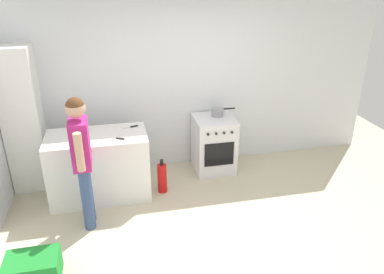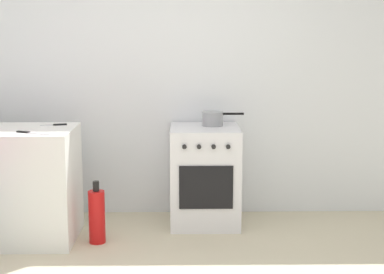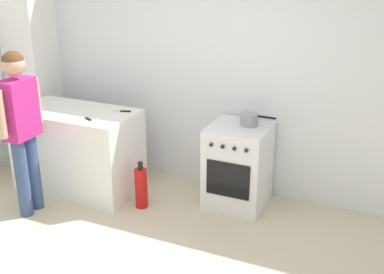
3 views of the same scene
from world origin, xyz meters
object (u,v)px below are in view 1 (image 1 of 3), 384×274
object	(u,v)px
oven_left	(214,144)
fire_extinguisher	(162,178)
larder_cabinet	(23,121)
pot	(218,112)
knife_chef	(127,139)
person	(81,153)
recycling_crate_lower	(33,269)
knife_paring	(132,127)

from	to	relation	value
oven_left	fire_extinguisher	xyz separation A→B (m)	(-0.87, -0.48, -0.21)
fire_extinguisher	larder_cabinet	distance (m)	2.03
pot	fire_extinguisher	distance (m)	1.30
oven_left	knife_chef	size ratio (longest dim) A/B	2.88
knife_chef	person	world-z (taller)	person
oven_left	knife_chef	bearing A→B (deg)	-155.65
knife_chef	recycling_crate_lower	bearing A→B (deg)	-130.32
fire_extinguisher	knife_paring	bearing A→B (deg)	141.75
person	fire_extinguisher	bearing A→B (deg)	28.69
knife_chef	fire_extinguisher	distance (m)	0.83
person	recycling_crate_lower	bearing A→B (deg)	-122.51
oven_left	recycling_crate_lower	xyz separation A→B (m)	(-2.37, -1.84, -0.29)
fire_extinguisher	recycling_crate_lower	size ratio (longest dim) A/B	0.96
pot	recycling_crate_lower	xyz separation A→B (m)	(-2.44, -1.92, -0.77)
knife_chef	fire_extinguisher	world-z (taller)	knife_chef
knife_paring	pot	bearing A→B (deg)	12.18
knife_paring	fire_extinguisher	distance (m)	0.82
oven_left	knife_paring	size ratio (longest dim) A/B	4.07
pot	recycling_crate_lower	world-z (taller)	pot
person	fire_extinguisher	world-z (taller)	person
pot	knife_paring	size ratio (longest dim) A/B	1.74
larder_cabinet	person	bearing A→B (deg)	-53.99
knife_paring	knife_chef	bearing A→B (deg)	-103.32
fire_extinguisher	larder_cabinet	bearing A→B (deg)	161.95
recycling_crate_lower	oven_left	bearing A→B (deg)	37.78
oven_left	larder_cabinet	xyz separation A→B (m)	(-2.65, 0.10, 0.57)
oven_left	person	size ratio (longest dim) A/B	0.52
person	fire_extinguisher	size ratio (longest dim) A/B	3.26
knife_paring	larder_cabinet	bearing A→B (deg)	168.04
knife_paring	larder_cabinet	world-z (taller)	larder_cabinet
knife_paring	recycling_crate_lower	bearing A→B (deg)	-125.02
pot	knife_chef	size ratio (longest dim) A/B	1.23
oven_left	pot	bearing A→B (deg)	47.93
pot	knife_chef	world-z (taller)	pot
fire_extinguisher	recycling_crate_lower	xyz separation A→B (m)	(-1.50, -1.36, -0.08)
oven_left	fire_extinguisher	world-z (taller)	oven_left
knife_paring	knife_chef	size ratio (longest dim) A/B	0.71
pot	knife_paring	distance (m)	1.32
oven_left	fire_extinguisher	size ratio (longest dim) A/B	1.70
recycling_crate_lower	knife_chef	bearing A→B (deg)	49.68
oven_left	knife_paring	xyz separation A→B (m)	(-1.22, -0.20, 0.48)
oven_left	larder_cabinet	distance (m)	2.71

